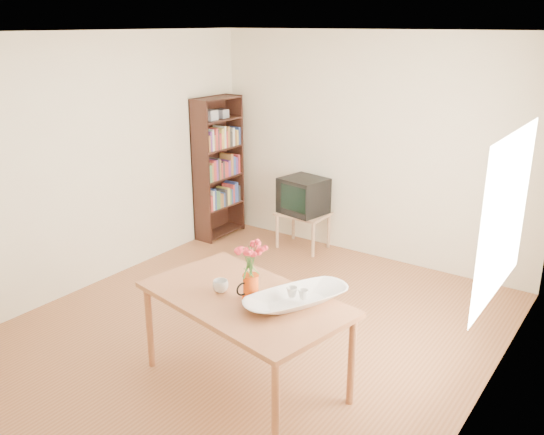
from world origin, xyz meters
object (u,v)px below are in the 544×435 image
Objects in this scene: mug at (221,286)px; bowl at (297,272)px; table at (244,305)px; pitcher at (251,288)px; television at (304,195)px.

bowl is at bearing -175.93° from mug.
table is 3.23× the size of bowl.
mug is at bearing -153.51° from pitcher.
television is at bearing 134.03° from pitcher.
television is (-1.15, 2.69, 0.00)m from table.
mug is at bearing -157.90° from table.
pitcher reaches higher than mug.
table is at bearing -161.97° from bowl.
mug is at bearing -164.20° from bowl.
bowl reaches higher than pitcher.
pitcher is 0.39× the size of bowl.
table is 0.23m from mug.
mug is at bearing -60.61° from television.
table is 8.28× the size of pitcher.
television is at bearing -82.41° from mug.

